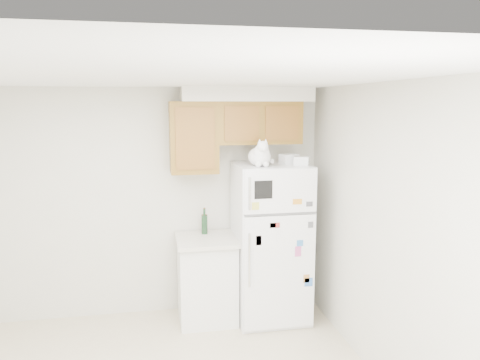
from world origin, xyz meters
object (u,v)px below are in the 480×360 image
object	(u,v)px
refrigerator	(271,242)
bottle_amber	(204,220)
cat	(260,155)
bottle_green	(204,221)
storage_box_back	(289,159)
storage_box_front	(301,161)
base_counter	(207,278)

from	to	relation	value
refrigerator	bottle_amber	world-z (taller)	refrigerator
cat	bottle_green	xyz separation A→B (m)	(-0.54, 0.35, -0.75)
bottle_amber	bottle_green	bearing A→B (deg)	-97.46
cat	bottle_amber	xyz separation A→B (m)	(-0.53, 0.39, -0.75)
refrigerator	storage_box_back	xyz separation A→B (m)	(0.19, 0.01, 0.90)
refrigerator	bottle_amber	xyz separation A→B (m)	(-0.69, 0.26, 0.21)
refrigerator	bottle_green	bearing A→B (deg)	162.19
storage_box_back	storage_box_front	size ratio (longest dim) A/B	1.20
refrigerator	cat	distance (m)	0.98
storage_box_front	cat	bearing A→B (deg)	-158.94
storage_box_front	bottle_green	world-z (taller)	storage_box_front
refrigerator	storage_box_back	bearing A→B (deg)	4.37
bottle_green	storage_box_back	bearing A→B (deg)	-13.17
base_counter	storage_box_front	xyz separation A→B (m)	(0.97, -0.22, 1.28)
bottle_amber	refrigerator	bearing A→B (deg)	-20.85
storage_box_back	bottle_green	xyz separation A→B (m)	(-0.89, 0.21, -0.69)
bottle_green	bottle_amber	bearing A→B (deg)	82.54
bottle_green	bottle_amber	xyz separation A→B (m)	(0.01, 0.04, 0.00)
storage_box_back	bottle_green	world-z (taller)	storage_box_back
base_counter	storage_box_front	distance (m)	1.62
refrigerator	storage_box_front	xyz separation A→B (m)	(0.28, -0.15, 0.89)
refrigerator	cat	size ratio (longest dim) A/B	4.14
base_counter	refrigerator	bearing A→B (deg)	-6.09
refrigerator	base_counter	world-z (taller)	refrigerator
storage_box_back	base_counter	bearing A→B (deg)	159.33
cat	refrigerator	bearing A→B (deg)	39.58
bottle_green	bottle_amber	distance (m)	0.04
refrigerator	bottle_amber	size ratio (longest dim) A/B	6.07
base_counter	cat	bearing A→B (deg)	-20.56
bottle_green	refrigerator	bearing A→B (deg)	-17.81
storage_box_front	bottle_green	bearing A→B (deg)	-176.87
storage_box_back	bottle_amber	xyz separation A→B (m)	(-0.88, 0.25, -0.69)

